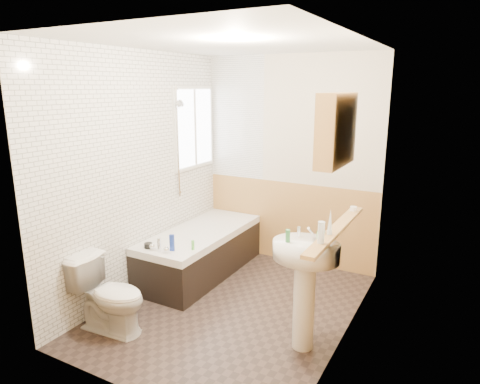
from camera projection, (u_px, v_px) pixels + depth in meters
name	position (u px, v px, depth m)	size (l,w,h in m)	color
floor	(233.00, 307.00, 4.25)	(2.80, 2.80, 0.00)	#2E2320
ceiling	(232.00, 42.00, 3.65)	(2.80, 2.80, 0.00)	white
wall_back	(290.00, 162.00, 5.15)	(2.20, 0.02, 2.50)	beige
wall_front	(124.00, 228.00, 2.75)	(2.20, 0.02, 2.50)	beige
wall_left	(140.00, 174.00, 4.47)	(0.02, 2.80, 2.50)	beige
wall_right	(352.00, 200.00, 3.43)	(0.02, 2.80, 2.50)	beige
wainscot_right	(344.00, 285.00, 3.62)	(0.01, 2.80, 1.00)	tan
wainscot_front	(133.00, 330.00, 2.95)	(2.20, 0.01, 1.00)	tan
wainscot_back	(288.00, 222.00, 5.31)	(2.20, 0.01, 1.00)	tan
tile_cladding_left	(142.00, 174.00, 4.46)	(0.01, 2.80, 2.50)	white
tile_return_back	(236.00, 118.00, 5.35)	(0.75, 0.01, 1.50)	white
window	(194.00, 128.00, 5.16)	(0.03, 0.79, 0.99)	white
bathtub	(201.00, 251.00, 4.98)	(0.70, 1.68, 0.66)	black
shower_riser	(178.00, 133.00, 4.84)	(0.11, 0.09, 1.28)	silver
toilet	(110.00, 295.00, 3.78)	(0.38, 0.69, 0.67)	white
sink	(305.00, 273.00, 3.45)	(0.55, 0.44, 1.05)	white
pine_shelf	(336.00, 229.00, 3.38)	(0.10, 1.34, 0.03)	tan
medicine_cabinet	(336.00, 130.00, 3.15)	(0.15, 0.59, 0.53)	tan
foam_can	(321.00, 232.00, 3.02)	(0.05, 0.05, 0.16)	silver
green_bottle	(330.00, 222.00, 3.19)	(0.04, 0.04, 0.20)	silver
black_jar	(353.00, 209.00, 3.82)	(0.06, 0.06, 0.04)	silver
soap_bottle	(322.00, 242.00, 3.28)	(0.08, 0.17, 0.08)	#59C647
clear_bottle	(288.00, 236.00, 3.38)	(0.04, 0.04, 0.10)	#388447
blue_gel	(172.00, 243.00, 4.29)	(0.05, 0.03, 0.17)	#19339E
cream_jar	(148.00, 246.00, 4.38)	(0.08, 0.08, 0.05)	black
orange_bottle	(193.00, 245.00, 4.33)	(0.03, 0.03, 0.10)	#59C647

